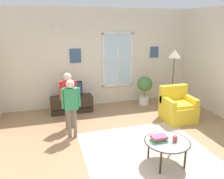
{
  "coord_description": "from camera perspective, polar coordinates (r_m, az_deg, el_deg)",
  "views": [
    {
      "loc": [
        -1.57,
        -3.75,
        2.44
      ],
      "look_at": [
        -0.24,
        0.73,
        1.06
      ],
      "focal_mm": 36.45,
      "sensor_mm": 36.0,
      "label": 1
    }
  ],
  "objects": [
    {
      "name": "person_red_shirt",
      "position": [
        5.36,
        -10.88,
        -1.18
      ],
      "size": [
        0.41,
        0.19,
        1.35
      ],
      "color": "#726656",
      "rests_on": "ground_plane"
    },
    {
      "name": "back_wall",
      "position": [
        6.88,
        -3.03,
        7.93
      ],
      "size": [
        5.7,
        0.17,
        2.86
      ],
      "color": "beige",
      "rests_on": "ground_plane"
    },
    {
      "name": "armchair",
      "position": [
        6.12,
        16.11,
        -4.46
      ],
      "size": [
        0.76,
        0.74,
        0.87
      ],
      "color": "yellow",
      "rests_on": "ground_plane"
    },
    {
      "name": "remote_near_books",
      "position": [
        4.25,
        13.27,
        -11.9
      ],
      "size": [
        0.09,
        0.14,
        0.02
      ],
      "primitive_type": "cube",
      "rotation": [
        0.0,
        0.0,
        -0.39
      ],
      "color": "black",
      "rests_on": "coffee_table"
    },
    {
      "name": "floor_lamp",
      "position": [
        6.55,
        15.38,
        7.17
      ],
      "size": [
        0.32,
        0.32,
        1.74
      ],
      "color": "black",
      "rests_on": "ground_plane"
    },
    {
      "name": "potted_plant_by_window",
      "position": [
        6.99,
        8.2,
        0.53
      ],
      "size": [
        0.45,
        0.45,
        0.88
      ],
      "color": "silver",
      "rests_on": "ground_plane"
    },
    {
      "name": "coffee_table",
      "position": [
        4.21,
        13.64,
        -12.78
      ],
      "size": [
        0.8,
        0.8,
        0.45
      ],
      "color": "#99B2B7",
      "rests_on": "ground_plane"
    },
    {
      "name": "area_rug",
      "position": [
        4.66,
        8.68,
        -15.32
      ],
      "size": [
        2.43,
        2.34,
        0.01
      ],
      "primitive_type": "cube",
      "color": "#C6B29E",
      "rests_on": "ground_plane"
    },
    {
      "name": "book_stack",
      "position": [
        4.15,
        11.69,
        -11.89
      ],
      "size": [
        0.28,
        0.2,
        0.1
      ],
      "color": "#84C18E",
      "rests_on": "coffee_table"
    },
    {
      "name": "cup",
      "position": [
        4.18,
        15.54,
        -11.87
      ],
      "size": [
        0.08,
        0.08,
        0.11
      ],
      "primitive_type": "cylinder",
      "color": "#BF3F3F",
      "rests_on": "coffee_table"
    },
    {
      "name": "person_green_shirt",
      "position": [
        4.89,
        -10.23,
        -3.16
      ],
      "size": [
        0.4,
        0.18,
        1.32
      ],
      "color": "#726656",
      "rests_on": "ground_plane"
    },
    {
      "name": "ground_plane",
      "position": [
        4.75,
        5.5,
        -14.73
      ],
      "size": [
        6.3,
        6.22,
        0.02
      ],
      "primitive_type": "cube",
      "color": "#9E7A56"
    },
    {
      "name": "remote_near_cup",
      "position": [
        4.31,
        13.28,
        -11.48
      ],
      "size": [
        0.08,
        0.15,
        0.02
      ],
      "primitive_type": "cube",
      "rotation": [
        0.0,
        0.0,
        -0.27
      ],
      "color": "black",
      "rests_on": "coffee_table"
    },
    {
      "name": "television",
      "position": [
        6.38,
        -10.27,
        0.18
      ],
      "size": [
        0.63,
        0.08,
        0.42
      ],
      "color": "#4C4C4C",
      "rests_on": "tv_stand"
    },
    {
      "name": "tv_stand",
      "position": [
        6.52,
        -10.07,
        -3.65
      ],
      "size": [
        1.16,
        0.43,
        0.46
      ],
      "color": "#2D2319",
      "rests_on": "ground_plane"
    }
  ]
}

